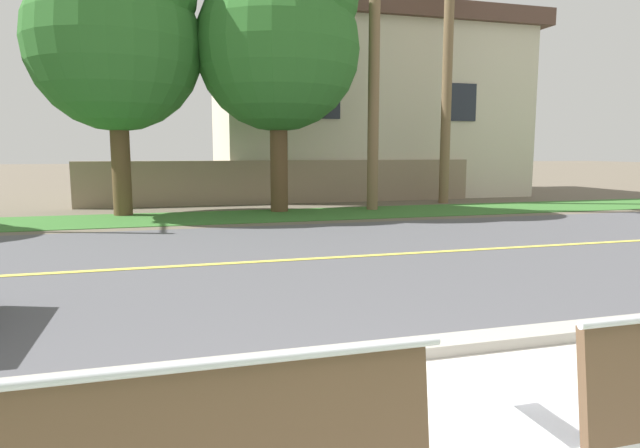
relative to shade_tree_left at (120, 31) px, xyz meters
The scene contains 9 objects.
ground_plane 7.57m from the shade_tree_left, 67.15° to the right, with size 140.00×140.00×0.00m, color #665B4C.
curb_edge 12.26m from the shade_tree_left, 78.31° to the right, with size 44.00×0.30×0.11m, color #ADA89E.
street_asphalt 8.71m from the shade_tree_left, 71.71° to the right, with size 52.00×8.00×0.01m, color #515156.
road_centre_line 8.70m from the shade_tree_left, 71.71° to the right, with size 48.00×0.14×0.01m, color #E0CC4C.
far_verge_grass 5.34m from the shade_tree_left, 24.19° to the right, with size 48.00×2.80×0.02m, color #38702D.
shade_tree_left is the anchor object (origin of this frame).
shade_tree_centre 4.19m from the shade_tree_left, ahead, with size 4.47×4.47×7.37m.
garden_wall 6.65m from the shade_tree_left, 25.51° to the left, with size 13.00×0.36×1.40m, color gray.
house_across_street 10.26m from the shade_tree_left, 32.60° to the left, with size 12.14×6.91×6.78m.
Camera 1 is at (-1.28, -1.61, 1.70)m, focal length 30.35 mm.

